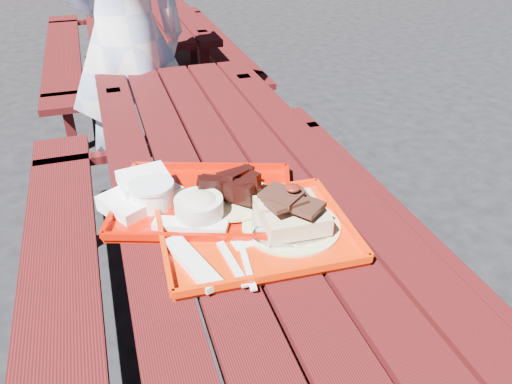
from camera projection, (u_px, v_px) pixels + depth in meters
ground at (244, 355)px, 1.89m from camera, size 60.00×60.00×0.00m
picnic_table_near at (242, 237)px, 1.60m from camera, size 1.41×2.40×0.75m
picnic_table_far at (138, 29)px, 3.86m from camera, size 1.41×2.40×0.75m
near_tray at (253, 220)px, 1.29m from camera, size 0.50×0.41×0.15m
far_tray at (201, 199)px, 1.39m from camera, size 0.58×0.52×0.08m
white_cloth at (142, 193)px, 1.40m from camera, size 0.24×0.22×0.08m
person at (125, 39)px, 2.43m from camera, size 0.69×0.51×1.75m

